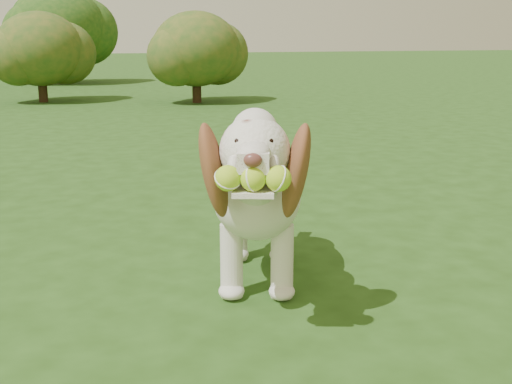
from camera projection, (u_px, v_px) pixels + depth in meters
name	position (u px, v px, depth m)	size (l,w,h in m)	color
ground	(135.00, 257.00, 3.45)	(80.00, 80.00, 0.00)	#203F12
dog	(258.00, 188.00, 2.95)	(0.77, 1.34, 0.89)	silver
shrub_b	(40.00, 49.00, 11.16)	(1.51, 1.51, 1.57)	#382314
shrub_i	(58.00, 27.00, 15.34)	(2.23, 2.23, 2.31)	#382314
shrub_c	(196.00, 49.00, 11.07)	(1.51, 1.51, 1.57)	#382314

